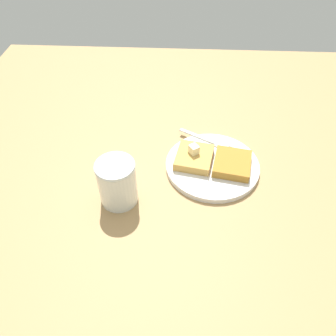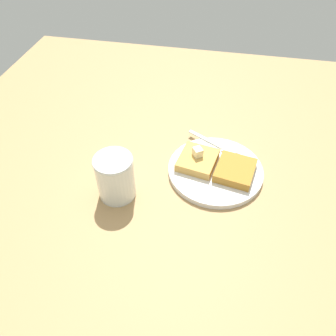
{
  "view_description": "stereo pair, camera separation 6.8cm",
  "coord_description": "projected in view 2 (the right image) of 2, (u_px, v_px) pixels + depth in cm",
  "views": [
    {
      "loc": [
        -1.36,
        -47.69,
        55.68
      ],
      "look_at": [
        -3.9,
        0.25,
        6.77
      ],
      "focal_mm": 35.0,
      "sensor_mm": 36.0,
      "label": 1
    },
    {
      "loc": [
        5.43,
        -46.84,
        55.68
      ],
      "look_at": [
        -3.9,
        0.25,
        6.77
      ],
      "focal_mm": 35.0,
      "sensor_mm": 36.0,
      "label": 2
    }
  ],
  "objects": [
    {
      "name": "table_surface",
      "position": [
        185.0,
        189.0,
        0.72
      ],
      "size": [
        129.14,
        129.14,
        2.27
      ],
      "primitive_type": "cube",
      "color": "#A78151",
      "rests_on": "ground"
    },
    {
      "name": "plate",
      "position": [
        215.0,
        170.0,
        0.73
      ],
      "size": [
        21.14,
        21.14,
        1.29
      ],
      "color": "silver",
      "rests_on": "table_surface"
    },
    {
      "name": "toast_slice_left",
      "position": [
        198.0,
        160.0,
        0.73
      ],
      "size": [
        9.39,
        9.94,
        2.0
      ],
      "primitive_type": "cube",
      "rotation": [
        0.0,
        0.0,
        -0.18
      ],
      "color": "gold",
      "rests_on": "plate"
    },
    {
      "name": "toast_slice_middle",
      "position": [
        235.0,
        170.0,
        0.71
      ],
      "size": [
        9.39,
        9.94,
        2.0
      ],
      "primitive_type": "cube",
      "rotation": [
        0.0,
        0.0,
        -0.18
      ],
      "color": "#AC762B",
      "rests_on": "plate"
    },
    {
      "name": "butter_pat_primary",
      "position": [
        198.0,
        152.0,
        0.72
      ],
      "size": [
        2.64,
        2.68,
        2.01
      ],
      "primitive_type": "cube",
      "rotation": [
        0.0,
        0.0,
        2.19
      ],
      "color": "beige",
      "rests_on": "toast_slice_left"
    },
    {
      "name": "fork",
      "position": [
        220.0,
        147.0,
        0.78
      ],
      "size": [
        14.68,
        9.02,
        0.36
      ],
      "color": "silver",
      "rests_on": "plate"
    },
    {
      "name": "syrup_jar",
      "position": [
        116.0,
        178.0,
        0.66
      ],
      "size": [
        7.9,
        7.9,
        9.97
      ],
      "color": "#3B1505",
      "rests_on": "table_surface"
    }
  ]
}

